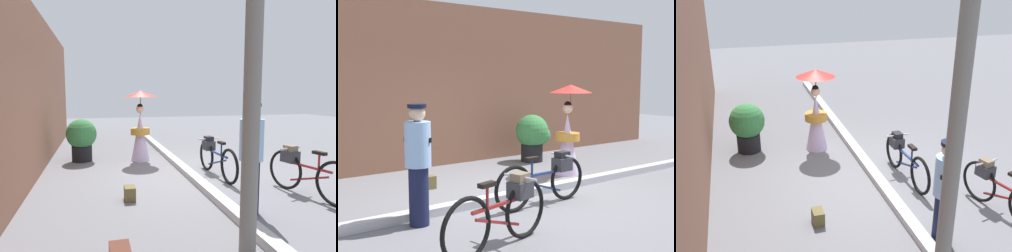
{
  "view_description": "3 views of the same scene",
  "coord_description": "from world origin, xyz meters",
  "views": [
    {
      "loc": [
        -5.86,
        1.89,
        1.75
      ],
      "look_at": [
        -0.09,
        0.47,
        1.08
      ],
      "focal_mm": 31.68,
      "sensor_mm": 36.0,
      "label": 1
    },
    {
      "loc": [
        -4.48,
        -5.43,
        1.94
      ],
      "look_at": [
        0.0,
        0.65,
        1.1
      ],
      "focal_mm": 46.51,
      "sensor_mm": 36.0,
      "label": 2
    },
    {
      "loc": [
        -6.38,
        2.45,
        3.74
      ],
      "look_at": [
        -0.13,
        0.65,
        1.19
      ],
      "focal_mm": 42.48,
      "sensor_mm": 36.0,
      "label": 3
    }
  ],
  "objects": [
    {
      "name": "ground_plane",
      "position": [
        0.0,
        0.0,
        0.0
      ],
      "size": [
        30.0,
        30.0,
        0.0
      ],
      "primitive_type": "plane",
      "color": "slate"
    },
    {
      "name": "building_wall",
      "position": [
        0.0,
        3.25,
        1.77
      ],
      "size": [
        14.0,
        0.4,
        3.55
      ],
      "primitive_type": "cube",
      "color": "brown",
      "rests_on": "ground_plane"
    },
    {
      "name": "sidewalk_curb",
      "position": [
        0.0,
        0.0,
        0.06
      ],
      "size": [
        14.0,
        0.2,
        0.12
      ],
      "primitive_type": "cube",
      "color": "#B2B2B7",
      "rests_on": "ground_plane"
    },
    {
      "name": "bicycle_near_officer",
      "position": [
        -1.65,
        -1.53,
        0.44
      ],
      "size": [
        1.67,
        0.54,
        0.82
      ],
      "color": "black",
      "rests_on": "ground_plane"
    },
    {
      "name": "bicycle_far_side",
      "position": [
        -0.12,
        -0.55,
        0.42
      ],
      "size": [
        1.79,
        0.48,
        0.79
      ],
      "color": "black",
      "rests_on": "ground_plane"
    },
    {
      "name": "person_officer",
      "position": [
        -2.1,
        -0.26,
        0.85
      ],
      "size": [
        0.34,
        0.34,
        1.6
      ],
      "color": "#141938",
      "rests_on": "ground_plane"
    },
    {
      "name": "person_with_parasol",
      "position": [
        1.64,
        0.78,
        0.93
      ],
      "size": [
        0.84,
        0.84,
        1.8
      ],
      "color": "silver",
      "rests_on": "ground_plane"
    },
    {
      "name": "potted_plant_by_door",
      "position": [
        1.95,
        2.23,
        0.61
      ],
      "size": [
        0.78,
        0.76,
        1.09
      ],
      "color": "black",
      "rests_on": "ground_plane"
    },
    {
      "name": "backpack_spare",
      "position": [
        -1.16,
        1.37,
        0.12
      ],
      "size": [
        0.25,
        0.17,
        0.23
      ],
      "color": "brown",
      "rests_on": "ground_plane"
    },
    {
      "name": "utility_pole",
      "position": [
        -3.12,
        0.33,
        2.4
      ],
      "size": [
        0.18,
        0.18,
        4.8
      ],
      "primitive_type": "cylinder",
      "color": "slate",
      "rests_on": "ground_plane"
    }
  ]
}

